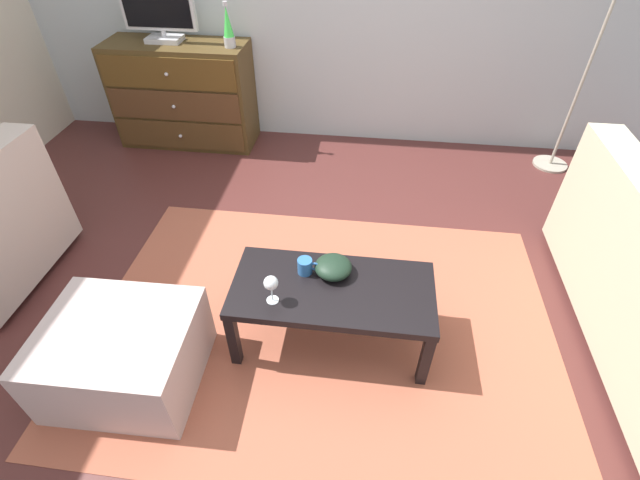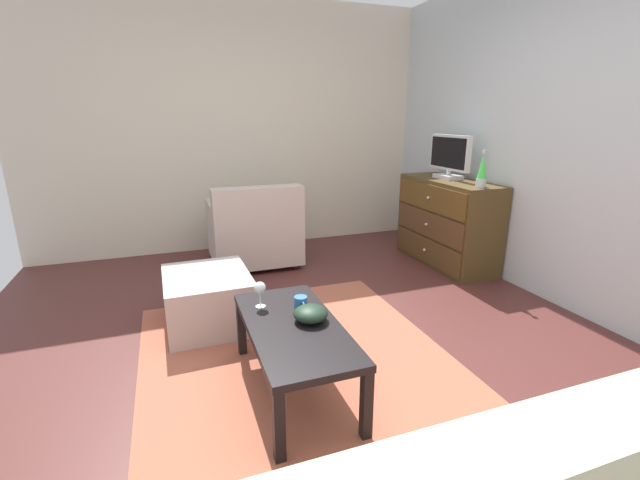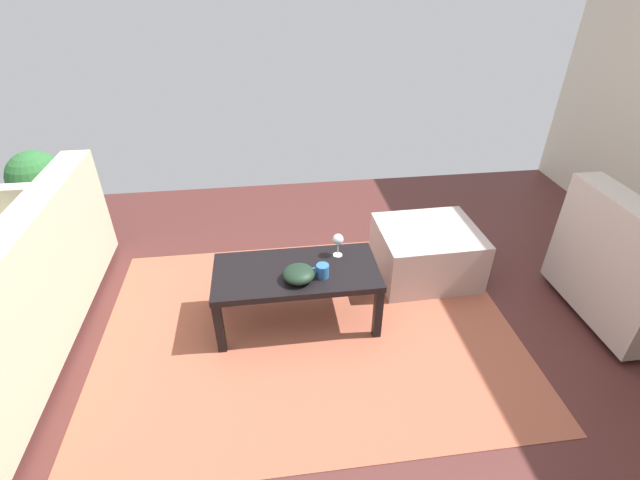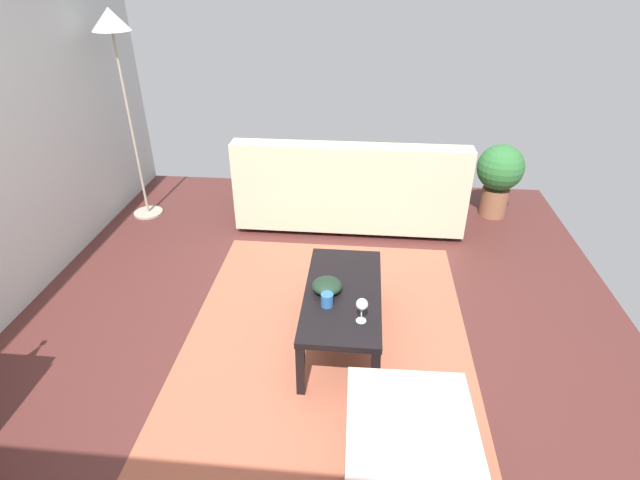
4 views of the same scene
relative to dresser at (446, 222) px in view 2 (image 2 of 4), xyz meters
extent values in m
cube|color=#4F2623|center=(1.27, -1.79, -0.46)|extent=(5.82, 4.69, 0.05)
cube|color=#B3BEC2|center=(1.27, 0.31, 0.92)|extent=(5.82, 0.12, 2.72)
cube|color=beige|center=(-1.40, -1.79, 0.92)|extent=(0.12, 4.69, 2.72)
cube|color=#A4553E|center=(1.47, -1.99, -0.43)|extent=(2.60, 1.90, 0.01)
cube|color=#4B381B|center=(0.00, 0.01, 0.00)|extent=(1.19, 0.45, 0.88)
cube|color=#4D341A|center=(0.00, -0.23, -0.27)|extent=(1.13, 0.02, 0.25)
sphere|color=silver|center=(0.00, -0.24, -0.27)|extent=(0.03, 0.03, 0.03)
cube|color=#50321C|center=(0.00, -0.23, 0.00)|extent=(1.13, 0.02, 0.25)
sphere|color=silver|center=(0.00, -0.24, 0.00)|extent=(0.03, 0.03, 0.03)
cube|color=#553A17|center=(0.00, -0.23, 0.27)|extent=(1.13, 0.02, 0.25)
sphere|color=silver|center=(0.00, -0.24, 0.27)|extent=(0.03, 0.03, 0.03)
cube|color=silver|center=(-0.08, 0.03, 0.46)|extent=(0.28, 0.18, 0.04)
cylinder|color=silver|center=(-0.08, 0.03, 0.50)|extent=(0.04, 0.04, 0.05)
cube|color=silver|center=(-0.08, 0.03, 0.70)|extent=(0.59, 0.05, 0.34)
cube|color=black|center=(-0.08, 0.00, 0.70)|extent=(0.54, 0.01, 0.29)
cylinder|color=#B7B7BC|center=(0.49, -0.04, 0.48)|extent=(0.09, 0.09, 0.08)
cone|color=#3FD84C|center=(0.49, -0.04, 0.63)|extent=(0.08, 0.08, 0.22)
cylinder|color=#B7B7BC|center=(0.49, -0.04, 0.75)|extent=(0.04, 0.04, 0.03)
cube|color=black|center=(1.06, -1.88, -0.26)|extent=(0.05, 0.05, 0.37)
cube|color=black|center=(2.01, -1.88, -0.26)|extent=(0.05, 0.05, 0.37)
cube|color=black|center=(1.06, -2.31, -0.26)|extent=(0.05, 0.05, 0.37)
cube|color=black|center=(2.01, -2.31, -0.26)|extent=(0.05, 0.05, 0.37)
cube|color=black|center=(1.54, -2.09, -0.05)|extent=(1.02, 0.49, 0.04)
cylinder|color=silver|center=(1.26, -2.21, -0.03)|extent=(0.06, 0.06, 0.00)
cylinder|color=silver|center=(1.26, -2.21, 0.02)|extent=(0.01, 0.01, 0.09)
sphere|color=silver|center=(1.26, -2.21, 0.09)|extent=(0.07, 0.07, 0.07)
cylinder|color=#2C62A4|center=(1.38, -2.00, 0.01)|extent=(0.08, 0.08, 0.08)
torus|color=#2C62A4|center=(1.43, -2.00, 0.01)|extent=(0.05, 0.01, 0.05)
ellipsoid|color=black|center=(1.53, -1.99, 0.01)|extent=(0.19, 0.19, 0.09)
cylinder|color=#332319|center=(-1.01, -1.52, -0.41)|extent=(0.05, 0.05, 0.05)
cylinder|color=#332319|center=(-1.01, -2.22, -0.41)|extent=(0.05, 0.05, 0.05)
cylinder|color=#332319|center=(-0.37, -1.52, -0.41)|extent=(0.05, 0.05, 0.05)
cylinder|color=#332319|center=(-0.37, -2.22, -0.41)|extent=(0.05, 0.05, 0.05)
cube|color=#B9AA9E|center=(-0.69, -1.87, -0.19)|extent=(0.80, 0.87, 0.40)
cube|color=#B9AA9E|center=(-0.39, -1.87, 0.21)|extent=(0.20, 0.87, 0.40)
cube|color=#B9AA9E|center=(-0.69, -1.50, 0.11)|extent=(0.76, 0.12, 0.20)
cube|color=#B9AA9E|center=(-0.69, -2.24, 0.11)|extent=(0.76, 0.12, 0.20)
cylinder|color=tan|center=(-0.94, -1.91, 0.09)|extent=(0.16, 0.40, 0.16)
cube|color=#B9A49F|center=(0.55, -2.46, -0.24)|extent=(0.71, 0.62, 0.39)
camera|label=1|loc=(1.66, -3.59, 1.59)|focal=24.78mm
camera|label=2|loc=(3.54, -2.66, 1.06)|focal=23.81mm
camera|label=3|loc=(1.68, 0.10, 1.61)|focal=25.05mm
camera|label=4|loc=(-0.97, -2.18, 1.81)|focal=27.37mm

